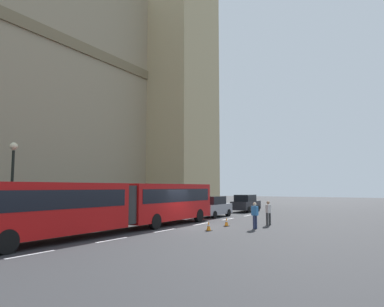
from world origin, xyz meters
TOP-DOWN VIEW (x-y plane):
  - ground_plane at (0.00, 0.00)m, footprint 160.00×160.00m
  - lane_centre_marking at (-2.64, 0.00)m, footprint 29.80×0.16m
  - articulated_bus at (-4.70, 1.99)m, footprint 18.90×2.54m
  - sedan_lead at (7.97, 2.15)m, footprint 4.40×1.86m
  - sedan_trailing at (15.95, 2.24)m, footprint 4.40×1.86m
  - traffic_cone_west at (-1.39, -2.42)m, footprint 0.36×0.36m
  - traffic_cone_middle at (1.58, -2.22)m, footprint 0.36×0.36m
  - street_lamp at (-8.66, 6.50)m, footprint 0.44×0.44m
  - pedestrian_near_cones at (1.04, -4.50)m, footprint 0.36×0.44m
  - pedestrian_by_kerb at (3.68, -4.50)m, footprint 0.46×0.45m

SIDE VIEW (x-z plane):
  - ground_plane at x=0.00m, z-range 0.00..0.00m
  - lane_centre_marking at x=-2.64m, z-range 0.00..0.01m
  - traffic_cone_west at x=-1.39m, z-range -0.01..0.57m
  - traffic_cone_middle at x=1.58m, z-range -0.01..0.57m
  - pedestrian_near_cones at x=1.04m, z-range 0.07..1.76m
  - pedestrian_by_kerb at x=3.68m, z-range 0.07..1.76m
  - sedan_lead at x=7.97m, z-range -0.01..1.84m
  - sedan_trailing at x=15.95m, z-range -0.01..1.84m
  - articulated_bus at x=-4.70m, z-range 0.30..3.20m
  - street_lamp at x=-8.66m, z-range 0.42..5.69m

